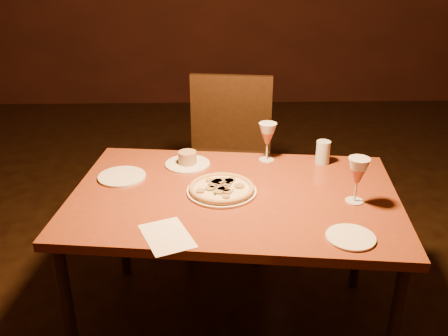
{
  "coord_description": "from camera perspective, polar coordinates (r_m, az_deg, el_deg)",
  "views": [
    {
      "loc": [
        -0.31,
        -1.91,
        1.69
      ],
      "look_at": [
        -0.26,
        -0.02,
        0.82
      ],
      "focal_mm": 40.0,
      "sensor_mm": 36.0,
      "label": 1
    }
  ],
  "objects": [
    {
      "name": "wine_glass_far",
      "position": [
        2.36,
        4.96,
        2.98
      ],
      "size": [
        0.08,
        0.08,
        0.19
      ],
      "primitive_type": null,
      "color": "#B25A4A",
      "rests_on": "dining_table"
    },
    {
      "name": "dining_table",
      "position": [
        2.11,
        1.16,
        -4.45
      ],
      "size": [
        1.44,
        1.02,
        0.72
      ],
      "rotation": [
        0.0,
        0.0,
        -0.12
      ],
      "color": "brown",
      "rests_on": "floor"
    },
    {
      "name": "chair_far",
      "position": [
        2.87,
        0.52,
        1.57
      ],
      "size": [
        0.53,
        0.53,
        0.98
      ],
      "rotation": [
        0.0,
        0.0,
        -0.14
      ],
      "color": "black",
      "rests_on": "floor"
    },
    {
      "name": "menu_card",
      "position": [
        1.8,
        -6.53,
        -7.73
      ],
      "size": [
        0.23,
        0.27,
        0.0
      ],
      "primitive_type": "cube",
      "rotation": [
        0.0,
        0.0,
        0.4
      ],
      "color": "white",
      "rests_on": "dining_table"
    },
    {
      "name": "water_tumbler",
      "position": [
        2.38,
        11.24,
        1.77
      ],
      "size": [
        0.07,
        0.07,
        0.11
      ],
      "primitive_type": "cylinder",
      "color": "silver",
      "rests_on": "dining_table"
    },
    {
      "name": "wine_glass_right",
      "position": [
        2.04,
        14.95,
        -1.36
      ],
      "size": [
        0.09,
        0.09,
        0.19
      ],
      "primitive_type": null,
      "color": "#B25A4A",
      "rests_on": "dining_table"
    },
    {
      "name": "floor",
      "position": [
        2.57,
        6.02,
        -16.51
      ],
      "size": [
        7.0,
        7.0,
        0.0
      ],
      "primitive_type": "plane",
      "color": "black",
      "rests_on": "ground"
    },
    {
      "name": "ramekin_saucer",
      "position": [
        2.33,
        -4.19,
        0.83
      ],
      "size": [
        0.21,
        0.21,
        0.07
      ],
      "color": "white",
      "rests_on": "dining_table"
    },
    {
      "name": "side_plate_near",
      "position": [
        1.83,
        14.27,
        -7.69
      ],
      "size": [
        0.18,
        0.18,
        0.01
      ],
      "primitive_type": "cylinder",
      "color": "white",
      "rests_on": "dining_table"
    },
    {
      "name": "side_plate_left",
      "position": [
        2.25,
        -11.59,
        -0.97
      ],
      "size": [
        0.21,
        0.21,
        0.01
      ],
      "primitive_type": "cylinder",
      "color": "white",
      "rests_on": "dining_table"
    },
    {
      "name": "pizza_plate",
      "position": [
        2.08,
        -0.27,
        -2.38
      ],
      "size": [
        0.29,
        0.29,
        0.03
      ],
      "color": "white",
      "rests_on": "dining_table"
    }
  ]
}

